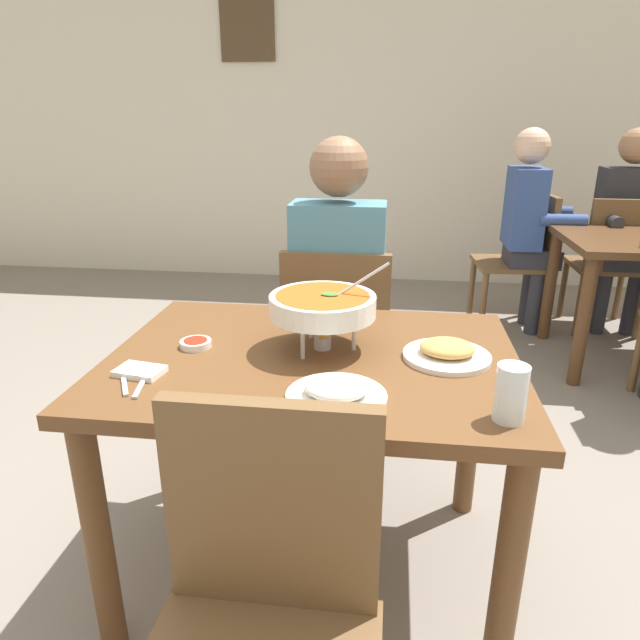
% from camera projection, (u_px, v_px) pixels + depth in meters
% --- Properties ---
extents(ground_plane, '(16.00, 16.00, 0.00)m').
position_uv_depth(ground_plane, '(314.00, 565.00, 1.83)').
color(ground_plane, gray).
extents(cafe_rear_partition, '(10.00, 0.10, 3.00)m').
position_uv_depth(cafe_rear_partition, '(373.00, 99.00, 4.58)').
color(cafe_rear_partition, beige).
rests_on(cafe_rear_partition, ground_plane).
extents(picture_frame_hung, '(0.44, 0.03, 0.56)m').
position_uv_depth(picture_frame_hung, '(247.00, 23.00, 4.45)').
color(picture_frame_hung, '#4C3823').
extents(dining_table_main, '(1.14, 0.83, 0.75)m').
position_uv_depth(dining_table_main, '(313.00, 393.00, 1.61)').
color(dining_table_main, brown).
rests_on(dining_table_main, ground_plane).
extents(chair_diner_main, '(0.44, 0.44, 0.90)m').
position_uv_depth(chair_diner_main, '(337.00, 340.00, 2.31)').
color(chair_diner_main, brown).
rests_on(chair_diner_main, ground_plane).
extents(diner_main, '(0.40, 0.45, 1.31)m').
position_uv_depth(diner_main, '(339.00, 283.00, 2.26)').
color(diner_main, '#2D2D38').
rests_on(diner_main, ground_plane).
extents(chair_viewer_empty, '(0.44, 0.44, 0.90)m').
position_uv_depth(chair_viewer_empty, '(263.00, 619.00, 1.03)').
color(chair_viewer_empty, brown).
rests_on(chair_viewer_empty, ground_plane).
extents(curry_bowl, '(0.33, 0.30, 0.26)m').
position_uv_depth(curry_bowl, '(323.00, 306.00, 1.57)').
color(curry_bowl, silver).
rests_on(curry_bowl, dining_table_main).
extents(rice_plate, '(0.24, 0.24, 0.06)m').
position_uv_depth(rice_plate, '(336.00, 392.00, 1.32)').
color(rice_plate, white).
rests_on(rice_plate, dining_table_main).
extents(appetizer_plate, '(0.24, 0.24, 0.06)m').
position_uv_depth(appetizer_plate, '(447.00, 352.00, 1.54)').
color(appetizer_plate, white).
rests_on(appetizer_plate, dining_table_main).
extents(sauce_dish, '(0.09, 0.09, 0.02)m').
position_uv_depth(sauce_dish, '(196.00, 343.00, 1.62)').
color(sauce_dish, white).
rests_on(sauce_dish, dining_table_main).
extents(napkin_folded, '(0.13, 0.10, 0.02)m').
position_uv_depth(napkin_folded, '(140.00, 371.00, 1.45)').
color(napkin_folded, white).
rests_on(napkin_folded, dining_table_main).
extents(fork_utensil, '(0.09, 0.15, 0.01)m').
position_uv_depth(fork_utensil, '(124.00, 381.00, 1.41)').
color(fork_utensil, silver).
rests_on(fork_utensil, dining_table_main).
extents(spoon_utensil, '(0.04, 0.17, 0.01)m').
position_uv_depth(spoon_utensil, '(143.00, 382.00, 1.41)').
color(spoon_utensil, silver).
rests_on(spoon_utensil, dining_table_main).
extents(drink_glass, '(0.07, 0.07, 0.13)m').
position_uv_depth(drink_glass, '(511.00, 396.00, 1.22)').
color(drink_glass, silver).
rests_on(drink_glass, dining_table_main).
extents(chair_bg_left, '(0.47, 0.47, 0.90)m').
position_uv_depth(chair_bg_left, '(524.00, 253.00, 3.76)').
color(chair_bg_left, brown).
rests_on(chair_bg_left, ground_plane).
extents(chair_bg_middle, '(0.44, 0.44, 0.90)m').
position_uv_depth(chair_bg_middle, '(613.00, 258.00, 3.63)').
color(chair_bg_middle, brown).
rests_on(chair_bg_middle, ground_plane).
extents(patron_bg_left, '(0.45, 0.40, 1.31)m').
position_uv_depth(patron_bg_left, '(529.00, 219.00, 3.63)').
color(patron_bg_left, '#2D2D38').
rests_on(patron_bg_left, ground_plane).
extents(patron_bg_middle, '(0.40, 0.45, 1.31)m').
position_uv_depth(patron_bg_middle, '(627.00, 220.00, 3.60)').
color(patron_bg_middle, '#2D2D38').
rests_on(patron_bg_middle, ground_plane).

